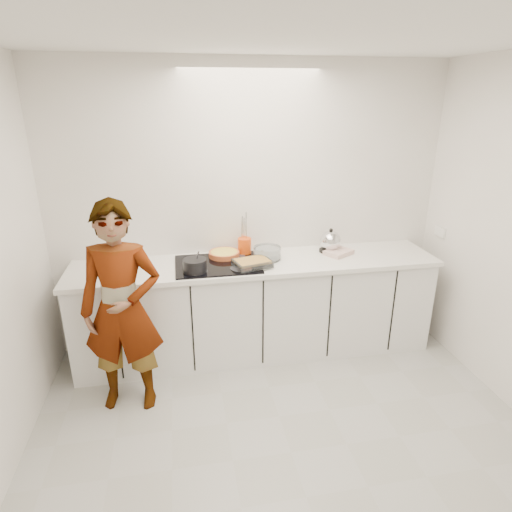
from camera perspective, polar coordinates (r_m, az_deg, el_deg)
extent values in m
cube|color=#AAAAA7|center=(3.22, 4.71, -24.63)|extent=(3.60, 3.20, 0.00)
cube|color=white|center=(2.30, 6.83, 28.42)|extent=(3.60, 3.20, 0.00)
cube|color=white|center=(3.96, -0.74, 6.19)|extent=(3.60, 0.00, 2.60)
cube|color=white|center=(4.44, 23.33, 3.00)|extent=(0.02, 0.15, 0.09)
cube|color=white|center=(3.97, 0.11, -7.14)|extent=(3.20, 0.58, 0.87)
cube|color=white|center=(3.78, 0.11, -1.02)|extent=(3.24, 0.64, 0.04)
cube|color=black|center=(3.71, -5.15, -1.10)|extent=(0.72, 0.54, 0.01)
cylinder|color=#C5582C|center=(3.86, -4.27, 0.27)|extent=(0.33, 0.33, 0.04)
cylinder|color=yellow|center=(3.86, -4.28, 0.51)|extent=(0.29, 0.29, 0.01)
cylinder|color=black|center=(3.54, -8.16, -1.27)|extent=(0.24, 0.24, 0.11)
cylinder|color=silver|center=(3.54, -7.89, -0.40)|extent=(0.05, 0.07, 0.16)
cube|color=silver|center=(3.62, -0.50, -0.98)|extent=(0.35, 0.29, 0.06)
cube|color=tan|center=(3.61, -0.50, -0.68)|extent=(0.31, 0.25, 0.02)
cylinder|color=silver|center=(3.81, 1.49, 0.38)|extent=(0.32, 0.32, 0.11)
cylinder|color=white|center=(3.82, 1.49, 0.13)|extent=(0.27, 0.27, 0.05)
cube|color=white|center=(4.01, 10.95, 0.48)|extent=(0.30, 0.28, 0.04)
cylinder|color=black|center=(4.07, 9.81, 0.72)|extent=(0.26, 0.26, 0.02)
sphere|color=silver|center=(4.04, 9.89, 1.99)|extent=(0.25, 0.25, 0.19)
sphere|color=black|center=(4.01, 9.98, 3.42)|extent=(0.04, 0.04, 0.03)
cylinder|color=#F44F0F|center=(3.93, -1.53, 1.30)|extent=(0.16, 0.16, 0.15)
imported|color=white|center=(3.30, -17.44, -6.81)|extent=(0.64, 0.46, 1.63)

